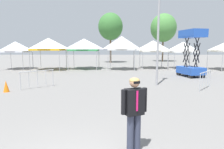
{
  "coord_description": "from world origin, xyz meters",
  "views": [
    {
      "loc": [
        0.63,
        -3.03,
        2.43
      ],
      "look_at": [
        0.55,
        5.26,
        1.3
      ],
      "focal_mm": 31.14,
      "sensor_mm": 36.0,
      "label": 1
    }
  ],
  "objects_px": {
    "canopy_tent_behind_center": "(84,45)",
    "canopy_tent_behind_right": "(153,46)",
    "canopy_tent_left_of_center": "(183,47)",
    "tree_behind_tents_left": "(163,28)",
    "canopy_tent_behind_left": "(16,47)",
    "canopy_tent_far_right": "(122,43)",
    "crowd_barrier_by_lift": "(37,76)",
    "scissor_lift": "(191,63)",
    "canopy_tent_center": "(49,44)",
    "person_foreground": "(134,110)",
    "light_pole_near_lift": "(159,9)",
    "crowd_barrier_mid_lot": "(206,77)",
    "tree_behind_tents_center": "(110,27)",
    "traffic_cone_lot_center": "(6,86)"
  },
  "relations": [
    {
      "from": "person_foreground",
      "to": "tree_behind_tents_left",
      "type": "distance_m",
      "value": 32.93
    },
    {
      "from": "canopy_tent_left_of_center",
      "to": "tree_behind_tents_center",
      "type": "distance_m",
      "value": 13.31
    },
    {
      "from": "canopy_tent_center",
      "to": "light_pole_near_lift",
      "type": "bearing_deg",
      "value": -42.02
    },
    {
      "from": "traffic_cone_lot_center",
      "to": "canopy_tent_behind_right",
      "type": "bearing_deg",
      "value": 50.45
    },
    {
      "from": "canopy_tent_behind_right",
      "to": "crowd_barrier_by_lift",
      "type": "xyz_separation_m",
      "value": [
        -9.39,
        -11.86,
        -1.9
      ]
    },
    {
      "from": "light_pole_near_lift",
      "to": "tree_behind_tents_center",
      "type": "distance_m",
      "value": 20.49
    },
    {
      "from": "scissor_lift",
      "to": "crowd_barrier_by_lift",
      "type": "xyz_separation_m",
      "value": [
        -11.28,
        -4.99,
        -0.45
      ]
    },
    {
      "from": "canopy_tent_far_right",
      "to": "tree_behind_tents_left",
      "type": "relative_size",
      "value": 0.44
    },
    {
      "from": "tree_behind_tents_left",
      "to": "traffic_cone_lot_center",
      "type": "height_order",
      "value": "tree_behind_tents_left"
    },
    {
      "from": "canopy_tent_behind_right",
      "to": "crowd_barrier_by_lift",
      "type": "distance_m",
      "value": 15.25
    },
    {
      "from": "canopy_tent_far_right",
      "to": "light_pole_near_lift",
      "type": "relative_size",
      "value": 0.44
    },
    {
      "from": "canopy_tent_far_right",
      "to": "canopy_tent_left_of_center",
      "type": "distance_m",
      "value": 7.5
    },
    {
      "from": "canopy_tent_behind_right",
      "to": "person_foreground",
      "type": "distance_m",
      "value": 19.78
    },
    {
      "from": "canopy_tent_far_right",
      "to": "crowd_barrier_by_lift",
      "type": "bearing_deg",
      "value": -117.87
    },
    {
      "from": "canopy_tent_left_of_center",
      "to": "traffic_cone_lot_center",
      "type": "xyz_separation_m",
      "value": [
        -14.26,
        -12.9,
        -2.21
      ]
    },
    {
      "from": "canopy_tent_far_right",
      "to": "scissor_lift",
      "type": "bearing_deg",
      "value": -43.93
    },
    {
      "from": "canopy_tent_behind_left",
      "to": "canopy_tent_left_of_center",
      "type": "xyz_separation_m",
      "value": [
        19.59,
        1.0,
        -0.04
      ]
    },
    {
      "from": "canopy_tent_left_of_center",
      "to": "tree_behind_tents_left",
      "type": "distance_m",
      "value": 12.78
    },
    {
      "from": "canopy_tent_behind_left",
      "to": "canopy_tent_far_right",
      "type": "relative_size",
      "value": 0.85
    },
    {
      "from": "canopy_tent_left_of_center",
      "to": "light_pole_near_lift",
      "type": "xyz_separation_m",
      "value": [
        -5.44,
        -10.82,
        2.34
      ]
    },
    {
      "from": "canopy_tent_center",
      "to": "crowd_barrier_mid_lot",
      "type": "relative_size",
      "value": 2.17
    },
    {
      "from": "canopy_tent_behind_center",
      "to": "canopy_tent_behind_right",
      "type": "bearing_deg",
      "value": 5.27
    },
    {
      "from": "scissor_lift",
      "to": "person_foreground",
      "type": "height_order",
      "value": "scissor_lift"
    },
    {
      "from": "canopy_tent_center",
      "to": "crowd_barrier_by_lift",
      "type": "relative_size",
      "value": 2.25
    },
    {
      "from": "canopy_tent_behind_left",
      "to": "canopy_tent_behind_right",
      "type": "height_order",
      "value": "canopy_tent_behind_right"
    },
    {
      "from": "canopy_tent_left_of_center",
      "to": "canopy_tent_far_right",
      "type": "bearing_deg",
      "value": -170.16
    },
    {
      "from": "canopy_tent_center",
      "to": "canopy_tent_left_of_center",
      "type": "distance_m",
      "value": 15.62
    },
    {
      "from": "crowd_barrier_mid_lot",
      "to": "crowd_barrier_by_lift",
      "type": "distance_m",
      "value": 10.07
    },
    {
      "from": "canopy_tent_center",
      "to": "person_foreground",
      "type": "xyz_separation_m",
      "value": [
        7.73,
        -17.43,
        -1.82
      ]
    },
    {
      "from": "scissor_lift",
      "to": "tree_behind_tents_left",
      "type": "xyz_separation_m",
      "value": [
        2.29,
        19.06,
        4.84
      ]
    },
    {
      "from": "canopy_tent_far_right",
      "to": "person_foreground",
      "type": "distance_m",
      "value": 18.0
    },
    {
      "from": "canopy_tent_behind_center",
      "to": "crowd_barrier_by_lift",
      "type": "bearing_deg",
      "value": -96.2
    },
    {
      "from": "canopy_tent_center",
      "to": "canopy_tent_behind_center",
      "type": "relative_size",
      "value": 1.01
    },
    {
      "from": "canopy_tent_far_right",
      "to": "canopy_tent_behind_center",
      "type": "bearing_deg",
      "value": 172.01
    },
    {
      "from": "canopy_tent_left_of_center",
      "to": "tree_behind_tents_left",
      "type": "bearing_deg",
      "value": 87.04
    },
    {
      "from": "canopy_tent_behind_left",
      "to": "scissor_lift",
      "type": "distance_m",
      "value": 18.9
    },
    {
      "from": "canopy_tent_behind_right",
      "to": "light_pole_near_lift",
      "type": "distance_m",
      "value": 11.29
    },
    {
      "from": "tree_behind_tents_left",
      "to": "canopy_tent_left_of_center",
      "type": "bearing_deg",
      "value": -92.96
    },
    {
      "from": "canopy_tent_far_right",
      "to": "traffic_cone_lot_center",
      "type": "height_order",
      "value": "canopy_tent_far_right"
    },
    {
      "from": "canopy_tent_behind_center",
      "to": "canopy_tent_far_right",
      "type": "distance_m",
      "value": 4.39
    },
    {
      "from": "canopy_tent_left_of_center",
      "to": "tree_behind_tents_center",
      "type": "bearing_deg",
      "value": 133.34
    },
    {
      "from": "scissor_lift",
      "to": "crowd_barrier_by_lift",
      "type": "relative_size",
      "value": 2.51
    },
    {
      "from": "canopy_tent_left_of_center",
      "to": "scissor_lift",
      "type": "bearing_deg",
      "value": -103.69
    },
    {
      "from": "canopy_tent_left_of_center",
      "to": "light_pole_near_lift",
      "type": "bearing_deg",
      "value": -116.67
    },
    {
      "from": "tree_behind_tents_left",
      "to": "person_foreground",
      "type": "bearing_deg",
      "value": -105.0
    },
    {
      "from": "person_foreground",
      "to": "light_pole_near_lift",
      "type": "xyz_separation_m",
      "value": [
        2.35,
        8.34,
        3.84
      ]
    },
    {
      "from": "tree_behind_tents_center",
      "to": "traffic_cone_lot_center",
      "type": "distance_m",
      "value": 23.59
    },
    {
      "from": "canopy_tent_center",
      "to": "canopy_tent_behind_left",
      "type": "bearing_deg",
      "value": 169.66
    },
    {
      "from": "canopy_tent_behind_center",
      "to": "tree_behind_tents_left",
      "type": "height_order",
      "value": "tree_behind_tents_left"
    },
    {
      "from": "crowd_barrier_mid_lot",
      "to": "tree_behind_tents_left",
      "type": "bearing_deg",
      "value": 81.84
    }
  ]
}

